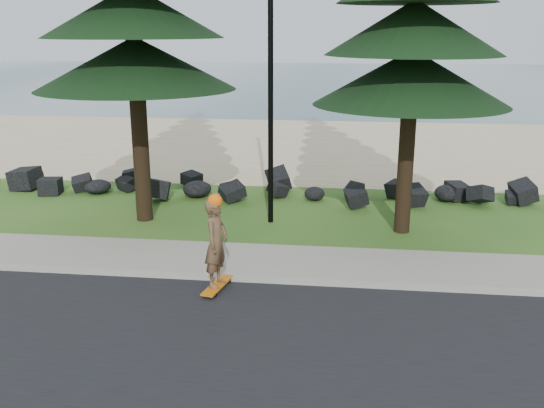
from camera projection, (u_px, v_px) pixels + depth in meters
The scene contains 9 objects.
ground at pixel (253, 265), 13.58m from camera, with size 160.00×160.00×0.00m, color #2A5D1D.
road at pixel (210, 375), 9.29m from camera, with size 160.00×7.00×0.02m, color black.
kerb at pixel (247, 279), 12.71m from camera, with size 160.00×0.20×0.10m, color #A09E90.
sidewalk at pixel (255, 260), 13.76m from camera, with size 160.00×2.00×0.08m, color gray.
beach_sand at pixel (301, 145), 27.40m from camera, with size 160.00×15.00×0.01m, color tan.
ocean at pixel (327, 79), 62.18m from camera, with size 160.00×58.00×0.01m, color #31545F.
seawall_boulders at pixel (280, 198), 18.92m from camera, with size 60.00×2.40×1.10m, color black, non-canonical shape.
lamp_post at pixel (271, 68), 15.47m from camera, with size 0.25×0.14×8.14m.
skateboarder at pixel (216, 243), 12.02m from camera, with size 0.56×1.11×2.01m.
Camera 1 is at (1.92, -12.51, 5.13)m, focal length 40.00 mm.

